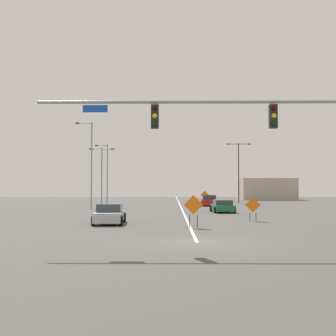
{
  "coord_description": "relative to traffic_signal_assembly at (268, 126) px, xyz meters",
  "views": [
    {
      "loc": [
        -1.08,
        -19.21,
        2.38
      ],
      "look_at": [
        -1.42,
        15.87,
        3.98
      ],
      "focal_mm": 46.86,
      "sensor_mm": 36.0,
      "label": 1
    }
  ],
  "objects": [
    {
      "name": "street_lamp_mid_left",
      "position": [
        -13.1,
        39.79,
        -0.55
      ],
      "size": [
        1.79,
        0.24,
        8.28
      ],
      "color": "gray",
      "rests_on": "ground"
    },
    {
      "name": "street_lamp_near_left",
      "position": [
        -12.96,
        35.03,
        -0.72
      ],
      "size": [
        3.15,
        0.24,
        7.36
      ],
      "color": "gray",
      "rests_on": "ground"
    },
    {
      "name": "ground",
      "position": [
        -3.12,
        0.01,
        -5.1
      ],
      "size": [
        195.07,
        195.07,
        0.0
      ],
      "primitive_type": "plane",
      "color": "#4C4947"
    },
    {
      "name": "traffic_signal_assembly",
      "position": [
        0.0,
        0.0,
        0.0
      ],
      "size": [
        15.75,
        0.44,
        6.83
      ],
      "color": "gray",
      "rests_on": "ground"
    },
    {
      "name": "roadside_building_east",
      "position": [
        14.91,
        69.43,
        -2.95
      ],
      "size": [
        10.62,
        7.62,
        4.31
      ],
      "color": "#B2A893",
      "rests_on": "ground"
    },
    {
      "name": "street_lamp_near_right",
      "position": [
        6.35,
        50.39,
        0.46
      ],
      "size": [
        3.86,
        0.24,
        9.52
      ],
      "color": "black",
      "rests_on": "ground"
    },
    {
      "name": "street_lamp_mid_right",
      "position": [
        -13.43,
        30.02,
        0.26
      ],
      "size": [
        1.94,
        0.24,
        9.86
      ],
      "color": "gray",
      "rests_on": "ground"
    },
    {
      "name": "car_green_approaching",
      "position": [
        0.69,
        23.57,
        -4.52
      ],
      "size": [
        2.19,
        4.31,
        1.22
      ],
      "color": "#196B38",
      "rests_on": "ground"
    },
    {
      "name": "construction_sign_right_shoulder",
      "position": [
        0.66,
        46.29,
        -3.87
      ],
      "size": [
        1.33,
        0.19,
        1.98
      ],
      "color": "orange",
      "rests_on": "ground"
    },
    {
      "name": "construction_sign_right_lane",
      "position": [
        1.59,
        12.36,
        -4.04
      ],
      "size": [
        1.08,
        0.24,
        1.71
      ],
      "color": "orange",
      "rests_on": "ground"
    },
    {
      "name": "road_centre_stripe",
      "position": [
        -3.12,
        54.2,
        -5.1
      ],
      "size": [
        0.16,
        108.37,
        0.01
      ],
      "color": "white",
      "rests_on": "ground"
    },
    {
      "name": "car_red_passing",
      "position": [
        0.68,
        38.99,
        -4.43
      ],
      "size": [
        2.26,
        4.23,
        1.46
      ],
      "color": "red",
      "rests_on": "ground"
    },
    {
      "name": "construction_sign_median_far",
      "position": [
        -2.93,
        7.22,
        -3.85
      ],
      "size": [
        1.16,
        0.31,
        1.96
      ],
      "color": "orange",
      "rests_on": "ground"
    },
    {
      "name": "car_silver_mid",
      "position": [
        -8.37,
        9.98,
        -4.48
      ],
      "size": [
        2.11,
        4.23,
        1.32
      ],
      "color": "#B7BABF",
      "rests_on": "ground"
    }
  ]
}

